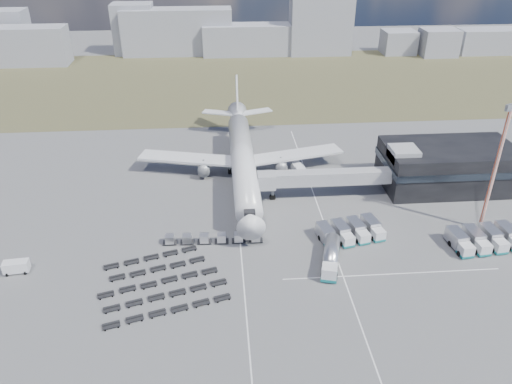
{
  "coord_description": "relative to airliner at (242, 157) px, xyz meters",
  "views": [
    {
      "loc": [
        -5.07,
        -77.23,
        57.48
      ],
      "look_at": [
        2.15,
        16.97,
        4.0
      ],
      "focal_mm": 35.0,
      "sensor_mm": 36.0,
      "label": 1
    }
  ],
  "objects": [
    {
      "name": "service_trucks_near",
      "position": [
        20.06,
        -28.47,
        -3.79
      ],
      "size": [
        13.6,
        9.35,
        2.76
      ],
      "rotation": [
        0.0,
        0.0,
        0.22
      ],
      "color": "silver",
      "rests_on": "ground"
    },
    {
      "name": "terminal",
      "position": [
        47.77,
        -8.41,
        -0.04
      ],
      "size": [
        30.4,
        16.4,
        11.0
      ],
      "color": "black",
      "rests_on": "ground"
    },
    {
      "name": "airliner",
      "position": [
        0.0,
        0.0,
        0.0
      ],
      "size": [
        51.59,
        64.53,
        17.62
      ],
      "color": "silver",
      "rests_on": "ground"
    },
    {
      "name": "uld_row",
      "position": [
        -7.37,
        -28.09,
        -4.22
      ],
      "size": [
        19.74,
        2.27,
        1.79
      ],
      "rotation": [
        0.0,
        0.0,
        -0.03
      ],
      "color": "black",
      "rests_on": "ground"
    },
    {
      "name": "utility_van",
      "position": [
        -42.91,
        -34.65,
        -4.11
      ],
      "size": [
        4.61,
        2.42,
        2.36
      ],
      "primitive_type": "cube",
      "rotation": [
        0.0,
        0.0,
        0.09
      ],
      "color": "silver",
      "rests_on": "ground"
    },
    {
      "name": "catering_truck",
      "position": [
        13.83,
        -1.26,
        -3.94
      ],
      "size": [
        3.59,
        6.13,
        2.64
      ],
      "rotation": [
        0.0,
        0.0,
        0.23
      ],
      "color": "silver",
      "rests_on": "ground"
    },
    {
      "name": "lane_markings",
      "position": [
        9.77,
        -29.38,
        -5.29
      ],
      "size": [
        47.12,
        110.0,
        0.01
      ],
      "color": "silver",
      "rests_on": "ground"
    },
    {
      "name": "pushback_tug",
      "position": [
        -0.45,
        -24.38,
        -4.51
      ],
      "size": [
        3.73,
        2.35,
        1.57
      ],
      "primitive_type": "cube",
      "rotation": [
        0.0,
        0.0,
        -0.1
      ],
      "color": "silver",
      "rests_on": "ground"
    },
    {
      "name": "ground",
      "position": [
        0.0,
        -32.38,
        -5.29
      ],
      "size": [
        420.0,
        420.0,
        0.0
      ],
      "primitive_type": "plane",
      "color": "#565659",
      "rests_on": "ground"
    },
    {
      "name": "service_trucks_far",
      "position": [
        45.58,
        -33.15,
        -3.7
      ],
      "size": [
        13.87,
        8.55,
        2.94
      ],
      "rotation": [
        0.0,
        0.0,
        0.1
      ],
      "color": "silver",
      "rests_on": "ground"
    },
    {
      "name": "fuel_tanker",
      "position": [
        14.34,
        -36.93,
        -3.49
      ],
      "size": [
        5.66,
        11.53,
        3.61
      ],
      "rotation": [
        0.0,
        0.0,
        -0.27
      ],
      "color": "silver",
      "rests_on": "ground"
    },
    {
      "name": "grass_strip",
      "position": [
        0.0,
        77.62,
        -5.29
      ],
      "size": [
        420.0,
        90.0,
        0.01
      ],
      "primitive_type": "cube",
      "color": "#434228",
      "rests_on": "ground"
    },
    {
      "name": "baggage_dollies",
      "position": [
        -16.74,
        -40.14,
        -4.96
      ],
      "size": [
        24.2,
        21.9,
        0.66
      ],
      "rotation": [
        0.0,
        0.0,
        0.29
      ],
      "color": "black",
      "rests_on": "ground"
    },
    {
      "name": "skyline",
      "position": [
        -7.86,
        119.19,
        3.61
      ],
      "size": [
        288.32,
        27.58,
        25.53
      ],
      "color": "#8F909C",
      "rests_on": "ground"
    },
    {
      "name": "jet_bridge",
      "position": [
        15.9,
        -11.95,
        -0.24
      ],
      "size": [
        30.3,
        3.8,
        7.05
      ],
      "color": "#939399",
      "rests_on": "ground"
    },
    {
      "name": "floodlight_mast",
      "position": [
        47.76,
        -27.16,
        8.23
      ],
      "size": [
        2.57,
        2.08,
        26.97
      ],
      "rotation": [
        0.0,
        0.0,
        0.32
      ],
      "color": "#CE4521",
      "rests_on": "ground"
    }
  ]
}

